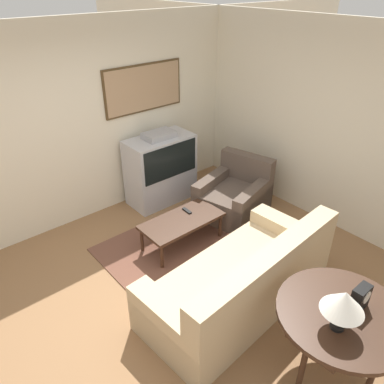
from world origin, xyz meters
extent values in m
plane|color=#8E6642|center=(0.00, 0.00, 0.00)|extent=(12.00, 12.00, 0.00)
cube|color=beige|center=(0.00, 2.13, 1.35)|extent=(12.00, 0.06, 2.70)
cube|color=#4C381E|center=(1.16, 2.08, 1.70)|extent=(1.28, 0.03, 0.67)
cube|color=tan|center=(1.16, 2.07, 1.70)|extent=(1.23, 0.01, 0.62)
cube|color=beige|center=(2.63, 0.00, 1.35)|extent=(0.06, 12.00, 2.70)
cube|color=brown|center=(0.63, 0.59, 0.01)|extent=(1.96, 1.54, 0.01)
cube|color=#B7B7BC|center=(1.16, 1.76, 0.23)|extent=(1.02, 0.53, 0.47)
cube|color=#B7B7BC|center=(1.16, 1.76, 0.75)|extent=(1.02, 0.53, 0.57)
cube|color=black|center=(1.16, 1.50, 0.75)|extent=(0.92, 0.01, 0.50)
cube|color=#9E9EA3|center=(1.16, 1.76, 1.08)|extent=(0.46, 0.29, 0.09)
cube|color=#CCB289|center=(0.50, -0.49, 0.21)|extent=(2.18, 1.11, 0.41)
cube|color=#CCB289|center=(0.52, -0.87, 0.65)|extent=(2.13, 0.36, 0.48)
cube|color=#CCB289|center=(1.44, -0.43, 0.29)|extent=(0.30, 0.99, 0.57)
cube|color=#CCB289|center=(-0.44, -0.55, 0.29)|extent=(0.30, 0.99, 0.57)
cube|color=gray|center=(0.99, -0.70, 0.58)|extent=(0.37, 0.14, 0.34)
cube|color=gray|center=(0.04, -0.77, 0.58)|extent=(0.37, 0.14, 0.34)
cube|color=brown|center=(1.71, 0.75, 0.21)|extent=(1.14, 1.04, 0.42)
cube|color=brown|center=(2.09, 0.84, 0.62)|extent=(0.37, 0.84, 0.40)
cube|color=brown|center=(1.63, 1.07, 0.28)|extent=(0.98, 0.39, 0.56)
cube|color=brown|center=(1.79, 0.43, 0.28)|extent=(0.98, 0.39, 0.56)
cube|color=#3D2619|center=(0.68, 0.66, 0.37)|extent=(1.07, 0.52, 0.04)
cylinder|color=#3D2619|center=(0.19, 0.45, 0.18)|extent=(0.04, 0.04, 0.35)
cylinder|color=#3D2619|center=(1.16, 0.45, 0.18)|extent=(0.04, 0.04, 0.35)
cylinder|color=#3D2619|center=(0.19, 0.87, 0.18)|extent=(0.04, 0.04, 0.35)
cylinder|color=#3D2619|center=(1.16, 0.87, 0.18)|extent=(0.04, 0.04, 0.35)
cylinder|color=#3D2619|center=(0.52, -1.62, 0.72)|extent=(1.07, 1.07, 0.04)
cube|color=#3D2619|center=(0.52, -1.62, 0.66)|extent=(0.91, 0.43, 0.08)
cylinder|color=#3D2619|center=(0.14, -1.56, 0.35)|extent=(0.05, 0.05, 0.70)
cylinder|color=#3D2619|center=(0.89, -1.56, 0.35)|extent=(0.05, 0.05, 0.70)
cylinder|color=#3D2619|center=(0.52, -1.97, 0.35)|extent=(0.05, 0.05, 0.70)
cylinder|color=black|center=(0.34, -1.66, 0.76)|extent=(0.11, 0.11, 0.02)
cylinder|color=black|center=(0.34, -1.66, 0.93)|extent=(0.02, 0.02, 0.31)
cone|color=white|center=(0.34, -1.66, 1.03)|extent=(0.33, 0.33, 0.18)
cube|color=black|center=(0.65, -1.66, 0.85)|extent=(0.18, 0.09, 0.22)
cylinder|color=white|center=(0.65, -1.71, 0.89)|extent=(0.11, 0.01, 0.11)
cube|color=black|center=(0.85, 0.76, 0.40)|extent=(0.05, 0.16, 0.02)
camera|label=1|loc=(-1.78, -2.43, 3.11)|focal=35.00mm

